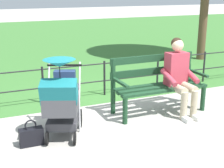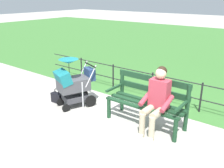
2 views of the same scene
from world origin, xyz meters
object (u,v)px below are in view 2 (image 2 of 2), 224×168
Objects in this scene: handbag at (57,98)px; park_bench at (148,99)px; person_on_bench at (156,99)px; stroller at (73,82)px.

park_bench is at bearing -168.36° from handbag.
person_on_bench reaches higher than park_bench.
handbag is (2.53, 0.24, -0.55)m from person_on_bench.
person_on_bench is 2.60m from handbag.
person_on_bench is 1.11× the size of stroller.
stroller is (2.06, 0.13, -0.08)m from person_on_bench.
stroller is at bearing 3.64° from person_on_bench.
person_on_bench is (-0.30, 0.22, 0.15)m from park_bench.
person_on_bench reaches higher than stroller.
park_bench is at bearing -168.63° from stroller.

